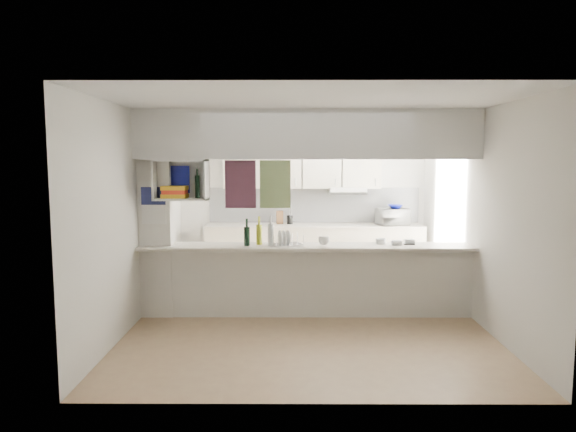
{
  "coord_description": "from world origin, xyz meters",
  "views": [
    {
      "loc": [
        -0.2,
        -6.41,
        1.99
      ],
      "look_at": [
        -0.24,
        0.5,
        1.24
      ],
      "focal_mm": 32.0,
      "sensor_mm": 36.0,
      "label": 1
    }
  ],
  "objects_px": {
    "microwave": "(393,217)",
    "wine_bottles": "(259,234)",
    "bowl": "(395,207)",
    "dish_rack": "(287,239)"
  },
  "relations": [
    {
      "from": "dish_rack",
      "to": "microwave",
      "type": "bearing_deg",
      "value": 32.13
    },
    {
      "from": "dish_rack",
      "to": "wine_bottles",
      "type": "distance_m",
      "value": 0.35
    },
    {
      "from": "bowl",
      "to": "dish_rack",
      "type": "xyz_separation_m",
      "value": [
        -1.79,
        -2.06,
        -0.22
      ]
    },
    {
      "from": "bowl",
      "to": "wine_bottles",
      "type": "distance_m",
      "value": 2.98
    },
    {
      "from": "microwave",
      "to": "bowl",
      "type": "relative_size",
      "value": 2.01
    },
    {
      "from": "microwave",
      "to": "bowl",
      "type": "bearing_deg",
      "value": 166.89
    },
    {
      "from": "bowl",
      "to": "dish_rack",
      "type": "distance_m",
      "value": 2.74
    },
    {
      "from": "bowl",
      "to": "dish_rack",
      "type": "relative_size",
      "value": 0.56
    },
    {
      "from": "bowl",
      "to": "microwave",
      "type": "bearing_deg",
      "value": -176.35
    },
    {
      "from": "microwave",
      "to": "wine_bottles",
      "type": "distance_m",
      "value": 2.95
    }
  ]
}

